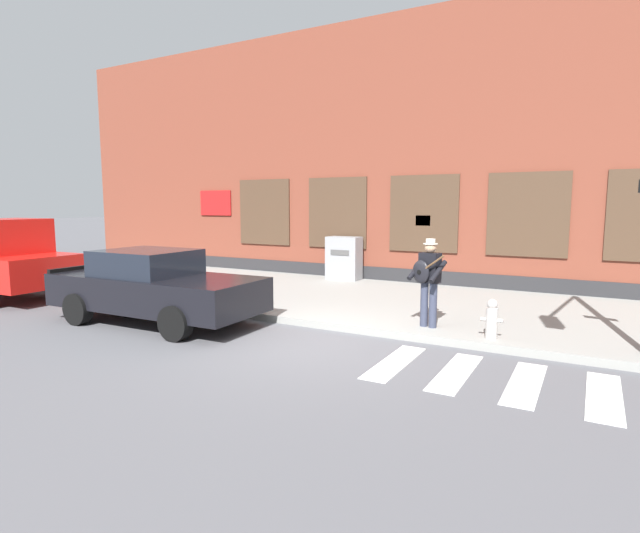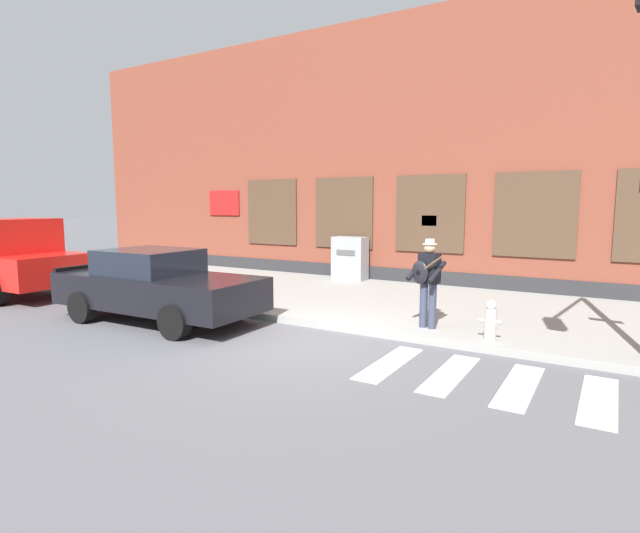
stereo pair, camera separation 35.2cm
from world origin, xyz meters
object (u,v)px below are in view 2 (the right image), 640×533
object	(u,v)px
red_car	(157,286)
busker	(427,278)
utility_box	(350,258)
red_truck	(2,257)
fire_hydrant	(491,320)

from	to	relation	value
red_car	busker	size ratio (longest dim) A/B	2.75
busker	utility_box	distance (m)	6.21
red_truck	busker	world-z (taller)	red_truck
utility_box	fire_hydrant	bearing A→B (deg)	-43.04
red_car	fire_hydrant	distance (m)	6.71
busker	red_car	bearing A→B (deg)	-161.14
red_truck	utility_box	xyz separation A→B (m)	(7.32, 6.50, -0.24)
red_car	fire_hydrant	bearing A→B (deg)	13.31
red_car	busker	bearing A→B (deg)	18.86
utility_box	fire_hydrant	xyz separation A→B (m)	(5.30, -4.95, -0.32)
red_car	utility_box	xyz separation A→B (m)	(1.22, 6.49, 0.04)
red_truck	busker	size ratio (longest dim) A/B	3.23
busker	fire_hydrant	xyz separation A→B (m)	(1.23, -0.26, -0.62)
busker	utility_box	xyz separation A→B (m)	(-4.07, 4.68, -0.30)
busker	fire_hydrant	size ratio (longest dim) A/B	2.41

